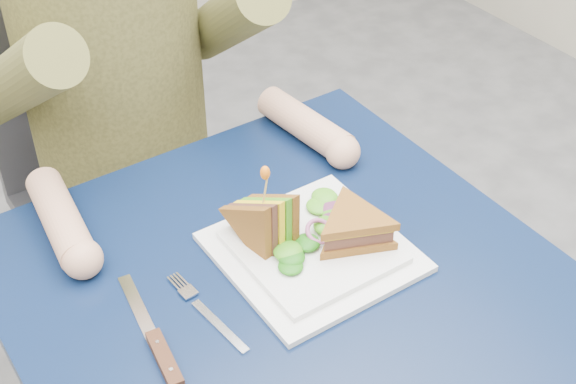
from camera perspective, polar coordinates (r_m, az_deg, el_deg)
table at (r=1.21m, az=-0.06°, el=-9.00°), size 0.75×0.75×0.73m
chair at (r=1.73m, az=-12.42°, el=2.40°), size 0.42×0.40×0.93m
diner at (r=1.45m, az=-12.63°, el=12.12°), size 0.54×0.59×0.74m
plate at (r=1.18m, az=1.76°, el=-4.15°), size 0.26×0.26×0.02m
sandwich_flat at (r=1.17m, az=4.70°, el=-2.51°), size 0.18×0.18×0.05m
sandwich_upright at (r=1.16m, az=-1.56°, el=-2.23°), size 0.08×0.14×0.14m
fork at (r=1.11m, az=-5.70°, el=-8.61°), size 0.03×0.18×0.01m
knife at (r=1.07m, az=-9.14°, el=-10.95°), size 0.05×0.22×0.02m
toothpick at (r=1.12m, az=-1.61°, el=0.24°), size 0.01×0.01×0.06m
toothpick_frill at (r=1.10m, az=-1.64°, el=1.37°), size 0.01×0.01×0.02m
lettuce_spill at (r=1.18m, az=1.69°, el=-3.03°), size 0.15×0.13×0.02m
onion_ring at (r=1.18m, az=2.24°, el=-2.80°), size 0.04×0.04×0.02m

